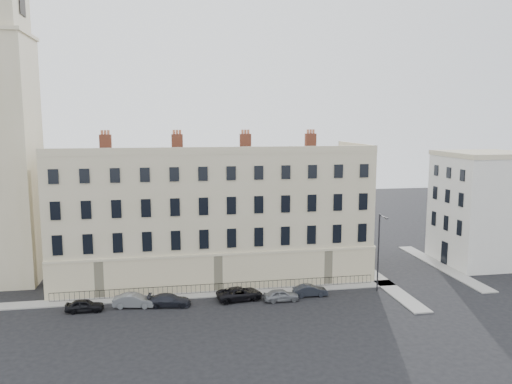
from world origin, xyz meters
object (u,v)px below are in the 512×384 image
car_a (85,305)px  car_f (310,290)px  car_e (281,295)px  car_c (169,300)px  car_b (134,300)px  car_d (240,294)px  streetlamp (379,249)px

car_a → car_f: size_ratio=0.99×
car_e → car_c: bearing=86.0°
car_a → car_c: size_ratio=0.85×
car_a → car_e: (19.64, -0.56, 0.01)m
car_a → car_b: 4.72m
car_d → car_c: bearing=86.1°
car_b → car_c: bearing=-87.2°
car_b → streetlamp: size_ratio=0.48×
car_b → car_e: car_b is taller
car_f → car_e: bearing=105.6°
car_b → car_f: (18.30, -0.05, -0.07)m
car_a → car_f: bearing=-87.9°
car_a → car_f: 23.00m
car_a → car_b: car_b is taller
car_e → car_f: 3.47m
car_b → car_a: bearing=103.3°
car_a → car_b: (4.70, 0.37, 0.06)m
car_b → car_c: (3.50, -0.37, -0.06)m
car_f → car_d: bearing=89.3°
car_c → car_e: (11.44, -0.57, 0.00)m
car_c → streetlamp: (22.52, 0.46, 4.14)m
car_e → car_f: size_ratio=1.00×
car_b → car_e: size_ratio=1.12×
car_a → car_c: car_c is taller
car_f → streetlamp: (7.72, 0.14, 4.16)m
car_e → car_d: bearing=74.4°
streetlamp → car_a: bearing=-175.6°
car_d → car_f: car_d is taller
car_c → car_d: bearing=-78.2°
car_a → car_e: 19.65m
car_d → car_b: bearing=82.8°
car_d → car_f: bearing=-99.4°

